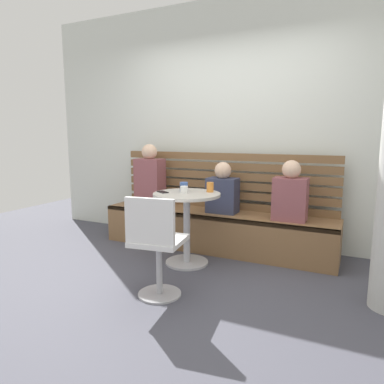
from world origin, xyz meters
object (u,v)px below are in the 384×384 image
(booth_bench, at_px, (215,230))
(phone_on_table, at_px, (163,192))
(person_adult, at_px, (150,178))
(cup_tumbler_orange, at_px, (210,187))
(cup_ceramic_white, at_px, (184,190))
(white_chair, at_px, (156,243))
(cup_mug_blue, at_px, (184,187))
(cafe_table, at_px, (187,215))
(person_child_middle, at_px, (290,194))
(person_child_left, at_px, (223,191))

(booth_bench, xyz_separation_m, phone_on_table, (-0.33, -0.63, 0.52))
(person_adult, xyz_separation_m, cup_tumbler_orange, (0.99, -0.42, 0.01))
(booth_bench, xyz_separation_m, cup_ceramic_white, (-0.11, -0.58, 0.55))
(white_chair, height_order, cup_mug_blue, white_chair)
(booth_bench, bearing_deg, person_adult, 179.11)
(cup_ceramic_white, distance_m, phone_on_table, 0.23)
(person_adult, relative_size, phone_on_table, 5.48)
(cup_ceramic_white, relative_size, phone_on_table, 0.57)
(cafe_table, height_order, person_adult, person_adult)
(booth_bench, relative_size, person_child_middle, 4.31)
(booth_bench, distance_m, cup_ceramic_white, 0.81)
(booth_bench, xyz_separation_m, cup_mug_blue, (-0.17, -0.48, 0.57))
(person_child_middle, distance_m, cup_tumbler_orange, 0.83)
(white_chair, height_order, person_child_middle, person_child_middle)
(person_child_left, height_order, cup_ceramic_white, person_child_left)
(booth_bench, bearing_deg, white_chair, -88.36)
(phone_on_table, bearing_deg, person_child_middle, -30.16)
(person_child_left, height_order, person_child_middle, person_child_middle)
(cup_tumbler_orange, relative_size, phone_on_table, 0.71)
(cup_mug_blue, bearing_deg, person_child_middle, 23.64)
(cup_mug_blue, bearing_deg, person_adult, 145.91)
(white_chair, bearing_deg, booth_bench, 91.64)
(white_chair, distance_m, cup_mug_blue, 0.98)
(booth_bench, xyz_separation_m, cafe_table, (-0.09, -0.57, 0.30))
(person_child_middle, relative_size, phone_on_table, 4.47)
(booth_bench, height_order, person_child_left, person_child_left)
(cup_tumbler_orange, bearing_deg, person_child_middle, 26.14)
(person_child_left, xyz_separation_m, phone_on_table, (-0.41, -0.64, 0.05))
(cup_mug_blue, relative_size, phone_on_table, 0.68)
(cup_tumbler_orange, relative_size, cup_mug_blue, 1.05)
(person_adult, distance_m, cup_mug_blue, 0.88)
(person_child_left, distance_m, person_child_middle, 0.76)
(person_adult, bearing_deg, cup_ceramic_white, -37.15)
(white_chair, relative_size, cup_ceramic_white, 10.63)
(cup_tumbler_orange, bearing_deg, cup_ceramic_white, -140.37)
(cafe_table, relative_size, cup_tumbler_orange, 7.40)
(cafe_table, relative_size, person_child_left, 1.28)
(person_adult, height_order, person_child_left, person_adult)
(person_child_left, relative_size, cup_ceramic_white, 7.23)
(white_chair, bearing_deg, cup_tumbler_orange, 86.70)
(white_chair, distance_m, person_adult, 1.71)
(person_adult, xyz_separation_m, person_child_left, (0.97, -0.00, -0.09))
(booth_bench, height_order, person_adult, person_adult)
(cafe_table, bearing_deg, phone_on_table, -165.93)
(phone_on_table, bearing_deg, person_child_left, 0.41)
(booth_bench, distance_m, person_child_left, 0.48)
(cup_tumbler_orange, xyz_separation_m, phone_on_table, (-0.43, -0.23, -0.05))
(person_child_left, xyz_separation_m, cup_ceramic_white, (-0.19, -0.59, 0.08))
(person_child_middle, height_order, cup_ceramic_white, person_child_middle)
(cup_mug_blue, xyz_separation_m, phone_on_table, (-0.16, -0.15, -0.04))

